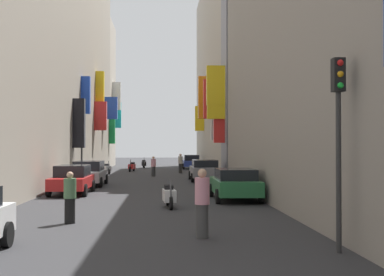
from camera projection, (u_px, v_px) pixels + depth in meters
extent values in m
plane|color=#2D2D30|center=(151.00, 183.00, 32.13)|extent=(140.00, 140.00, 0.00)
cube|color=blue|center=(86.00, 95.00, 35.65)|extent=(0.63, 0.47, 2.65)
cube|color=red|center=(101.00, 116.00, 42.70)|extent=(1.02, 0.57, 2.43)
cube|color=yellow|center=(100.00, 88.00, 43.51)|extent=(0.70, 0.64, 2.94)
cube|color=black|center=(79.00, 123.00, 32.45)|extent=(0.74, 0.57, 3.17)
cube|color=#9E9384|center=(77.00, 71.00, 51.83)|extent=(6.00, 6.61, 20.16)
cube|color=green|center=(112.00, 129.00, 54.53)|extent=(0.62, 0.58, 3.19)
cube|color=blue|center=(111.00, 108.00, 49.55)|extent=(1.32, 0.56, 2.17)
cube|color=#B2A899|center=(87.00, 95.00, 58.42)|extent=(6.00, 6.64, 16.63)
cube|color=#19B2BF|center=(118.00, 115.00, 60.42)|extent=(0.81, 0.46, 3.08)
cube|color=white|center=(117.00, 96.00, 57.91)|extent=(0.96, 0.61, 3.16)
cube|color=gray|center=(367.00, 25.00, 17.90)|extent=(6.00, 30.33, 13.36)
cube|color=gray|center=(266.00, 67.00, 35.25)|extent=(6.00, 3.05, 15.76)
cube|color=#19B2BF|center=(218.00, 103.00, 35.01)|extent=(0.82, 0.50, 1.43)
cube|color=white|center=(217.00, 118.00, 35.65)|extent=(0.82, 0.49, 3.13)
cube|color=yellow|center=(216.00, 86.00, 34.50)|extent=(1.24, 0.58, 2.68)
cube|color=yellow|center=(216.00, 108.00, 34.45)|extent=(1.21, 0.45, 1.53)
cube|color=red|center=(219.00, 121.00, 34.57)|extent=(0.75, 0.37, 2.98)
cube|color=#B2A899|center=(236.00, 72.00, 49.75)|extent=(6.00, 25.95, 19.32)
cube|color=red|center=(210.00, 99.00, 39.77)|extent=(1.03, 0.44, 3.10)
cube|color=yellow|center=(200.00, 118.00, 51.52)|extent=(0.91, 0.54, 2.52)
cube|color=orange|center=(203.00, 92.00, 47.70)|extent=(0.86, 0.56, 2.95)
cube|color=orange|center=(204.00, 102.00, 44.38)|extent=(1.11, 0.46, 2.94)
cube|color=#236638|center=(235.00, 186.00, 22.06)|extent=(1.80, 4.31, 0.61)
cube|color=black|center=(235.00, 174.00, 21.85)|extent=(1.58, 2.41, 0.46)
cylinder|color=black|center=(211.00, 190.00, 23.42)|extent=(0.18, 0.60, 0.60)
cylinder|color=black|center=(249.00, 190.00, 23.53)|extent=(0.18, 0.60, 0.60)
cylinder|color=black|center=(218.00, 196.00, 20.58)|extent=(0.18, 0.60, 0.60)
cylinder|color=black|center=(261.00, 196.00, 20.69)|extent=(0.18, 0.60, 0.60)
cube|color=slate|center=(204.00, 172.00, 34.13)|extent=(1.81, 4.30, 0.65)
cube|color=black|center=(205.00, 163.00, 33.92)|extent=(1.59, 2.41, 0.47)
cylinder|color=black|center=(190.00, 175.00, 35.49)|extent=(0.18, 0.60, 0.60)
cylinder|color=black|center=(216.00, 175.00, 35.59)|extent=(0.18, 0.60, 0.60)
cylinder|color=black|center=(192.00, 178.00, 32.65)|extent=(0.18, 0.60, 0.60)
cylinder|color=black|center=(220.00, 178.00, 32.76)|extent=(0.18, 0.60, 0.60)
cube|color=navy|center=(191.00, 163.00, 51.73)|extent=(1.68, 3.99, 0.57)
cube|color=black|center=(191.00, 158.00, 51.54)|extent=(1.48, 2.23, 0.57)
cylinder|color=black|center=(183.00, 166.00, 52.99)|extent=(0.18, 0.60, 0.60)
cylinder|color=black|center=(198.00, 165.00, 53.09)|extent=(0.18, 0.60, 0.60)
cylinder|color=black|center=(184.00, 167.00, 50.37)|extent=(0.18, 0.60, 0.60)
cylinder|color=black|center=(200.00, 166.00, 50.47)|extent=(0.18, 0.60, 0.60)
cylinder|color=black|center=(7.00, 235.00, 11.72)|extent=(0.18, 0.60, 0.60)
cube|color=#B7B7BC|center=(89.00, 176.00, 29.91)|extent=(1.76, 4.38, 0.59)
cube|color=black|center=(89.00, 166.00, 30.14)|extent=(1.55, 2.45, 0.58)
cylinder|color=black|center=(100.00, 182.00, 28.51)|extent=(0.18, 0.60, 0.60)
cylinder|color=black|center=(69.00, 182.00, 28.41)|extent=(0.18, 0.60, 0.60)
cylinder|color=black|center=(106.00, 179.00, 31.40)|extent=(0.18, 0.60, 0.60)
cylinder|color=black|center=(78.00, 179.00, 31.29)|extent=(0.18, 0.60, 0.60)
cube|color=#B21E1E|center=(72.00, 182.00, 24.68)|extent=(1.66, 4.03, 0.56)
cube|color=black|center=(73.00, 171.00, 24.89)|extent=(1.46, 2.25, 0.55)
cylinder|color=black|center=(85.00, 190.00, 23.40)|extent=(0.18, 0.60, 0.60)
cylinder|color=black|center=(49.00, 191.00, 23.30)|extent=(0.18, 0.60, 0.60)
cylinder|color=black|center=(93.00, 186.00, 26.05)|extent=(0.18, 0.60, 0.60)
cylinder|color=black|center=(60.00, 186.00, 25.95)|extent=(0.18, 0.60, 0.60)
cube|color=red|center=(132.00, 167.00, 46.40)|extent=(0.65, 1.19, 0.45)
cube|color=black|center=(132.00, 163.00, 46.61)|extent=(0.42, 0.61, 0.16)
cylinder|color=#4C4C51|center=(130.00, 163.00, 45.85)|extent=(0.11, 0.28, 0.68)
cylinder|color=black|center=(130.00, 169.00, 45.70)|extent=(0.19, 0.49, 0.48)
cylinder|color=black|center=(134.00, 169.00, 47.09)|extent=(0.19, 0.49, 0.48)
cube|color=#ADADB2|center=(107.00, 168.00, 42.34)|extent=(0.75, 1.13, 0.45)
cube|color=black|center=(107.00, 165.00, 42.53)|extent=(0.48, 0.63, 0.16)
cylinder|color=#4C4C51|center=(109.00, 165.00, 41.86)|extent=(0.14, 0.28, 0.68)
cylinder|color=black|center=(109.00, 172.00, 41.73)|extent=(0.25, 0.49, 0.48)
cylinder|color=black|center=(106.00, 171.00, 42.94)|extent=(0.25, 0.49, 0.48)
cube|color=silver|center=(169.00, 195.00, 19.30)|extent=(0.53, 1.16, 0.45)
cube|color=black|center=(169.00, 187.00, 19.51)|extent=(0.37, 0.59, 0.16)
cylinder|color=#4C4C51|center=(171.00, 188.00, 18.75)|extent=(0.08, 0.28, 0.68)
cylinder|color=black|center=(171.00, 203.00, 18.60)|extent=(0.14, 0.49, 0.48)
cylinder|color=black|center=(167.00, 199.00, 19.99)|extent=(0.14, 0.49, 0.48)
cube|color=black|center=(144.00, 164.00, 53.92)|extent=(0.55, 1.12, 0.45)
cube|color=black|center=(144.00, 161.00, 54.12)|extent=(0.38, 0.59, 0.16)
cylinder|color=#4C4C51|center=(144.00, 161.00, 53.39)|extent=(0.09, 0.28, 0.68)
cylinder|color=black|center=(144.00, 166.00, 53.25)|extent=(0.15, 0.49, 0.48)
cylinder|color=black|center=(143.00, 165.00, 54.57)|extent=(0.15, 0.49, 0.48)
cylinder|color=black|center=(70.00, 211.00, 15.37)|extent=(0.43, 0.43, 0.77)
cylinder|color=#4C724C|center=(70.00, 188.00, 15.38)|extent=(0.51, 0.51, 0.61)
sphere|color=tan|center=(70.00, 175.00, 15.38)|extent=(0.21, 0.21, 0.21)
cylinder|color=#3C3C3C|center=(202.00, 221.00, 12.95)|extent=(0.45, 0.45, 0.86)
cylinder|color=pink|center=(202.00, 191.00, 12.96)|extent=(0.54, 0.54, 0.68)
sphere|color=tan|center=(202.00, 173.00, 12.96)|extent=(0.23, 0.23, 0.23)
cylinder|color=#252525|center=(180.00, 168.00, 43.72)|extent=(0.42, 0.42, 0.82)
cylinder|color=#B2AD9E|center=(180.00, 160.00, 43.73)|extent=(0.50, 0.50, 0.65)
sphere|color=tan|center=(180.00, 155.00, 43.74)|extent=(0.22, 0.22, 0.22)
cylinder|color=#2F2F2F|center=(153.00, 172.00, 39.03)|extent=(0.41, 0.41, 0.75)
cylinder|color=pink|center=(153.00, 163.00, 39.04)|extent=(0.48, 0.48, 0.60)
sphere|color=tan|center=(153.00, 158.00, 39.05)|extent=(0.20, 0.20, 0.20)
cylinder|color=#2D2D2D|center=(82.00, 155.00, 33.20)|extent=(0.12, 0.12, 3.56)
cube|color=black|center=(82.00, 122.00, 33.24)|extent=(0.26, 0.26, 0.75)
sphere|color=red|center=(81.00, 118.00, 33.10)|extent=(0.14, 0.14, 0.14)
sphere|color=orange|center=(81.00, 122.00, 33.10)|extent=(0.14, 0.14, 0.14)
sphere|color=green|center=(81.00, 126.00, 33.09)|extent=(0.14, 0.14, 0.14)
cylinder|color=#2D2D2D|center=(339.00, 172.00, 11.17)|extent=(0.12, 0.12, 3.57)
cube|color=black|center=(338.00, 75.00, 11.21)|extent=(0.26, 0.26, 0.75)
sphere|color=red|center=(340.00, 63.00, 11.07)|extent=(0.14, 0.14, 0.14)
sphere|color=orange|center=(340.00, 74.00, 11.07)|extent=(0.14, 0.14, 0.14)
sphere|color=green|center=(340.00, 85.00, 11.06)|extent=(0.14, 0.14, 0.14)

